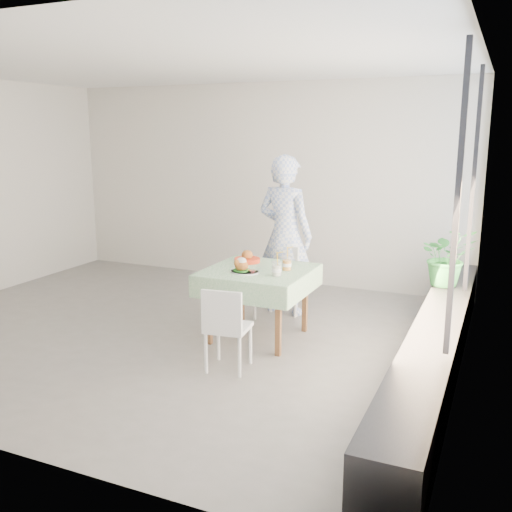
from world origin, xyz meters
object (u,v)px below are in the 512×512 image
at_px(chair_near, 228,344).
at_px(main_dish, 243,268).
at_px(cafe_table, 258,295).
at_px(diner, 285,235).
at_px(potted_plant, 447,256).
at_px(juice_cup_orange, 287,264).
at_px(chair_far, 276,297).

xyz_separation_m(chair_near, main_dish, (-0.16, 0.67, 0.55)).
bearing_deg(cafe_table, diner, 93.80).
xyz_separation_m(cafe_table, main_dish, (-0.08, -0.20, 0.33)).
xyz_separation_m(diner, potted_plant, (1.82, 0.14, -0.12)).
relative_size(cafe_table, chair_near, 1.34).
distance_m(chair_near, main_dish, 0.88).
xyz_separation_m(chair_near, juice_cup_orange, (0.21, 0.94, 0.57)).
distance_m(juice_cup_orange, potted_plant, 1.77).
bearing_deg(chair_far, chair_near, -84.56).
bearing_deg(juice_cup_orange, diner, 112.11).
height_order(chair_far, diner, diner).
distance_m(diner, main_dish, 1.13).
distance_m(cafe_table, diner, 1.04).
xyz_separation_m(chair_near, potted_plant, (1.68, 1.92, 0.58)).
bearing_deg(cafe_table, potted_plant, 31.03).
height_order(chair_far, chair_near, chair_far).
distance_m(main_dish, juice_cup_orange, 0.46).
xyz_separation_m(diner, juice_cup_orange, (0.34, -0.84, -0.13)).
relative_size(diner, potted_plant, 2.94).
bearing_deg(diner, chair_near, 103.82).
bearing_deg(juice_cup_orange, chair_far, 120.79).
bearing_deg(chair_far, main_dish, -90.77).
distance_m(chair_far, diner, 0.73).
distance_m(chair_near, diner, 1.92).
height_order(main_dish, potted_plant, potted_plant).
height_order(diner, potted_plant, diner).
xyz_separation_m(diner, main_dish, (-0.02, -1.12, -0.15)).
height_order(cafe_table, chair_far, chair_far).
bearing_deg(main_dish, juice_cup_orange, 37.22).
distance_m(cafe_table, juice_cup_orange, 0.45).
height_order(cafe_table, potted_plant, potted_plant).
bearing_deg(potted_plant, juice_cup_orange, -146.39).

